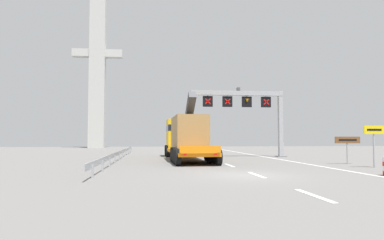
{
  "coord_description": "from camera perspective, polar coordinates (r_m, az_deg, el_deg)",
  "views": [
    {
      "loc": [
        -4.51,
        -16.44,
        1.83
      ],
      "look_at": [
        -1.21,
        12.47,
        3.36
      ],
      "focal_mm": 32.0,
      "sensor_mm": 36.0,
      "label": 1
    }
  ],
  "objects": [
    {
      "name": "ground",
      "position": [
        17.15,
        8.89,
        -9.09
      ],
      "size": [
        112.0,
        112.0,
        0.0
      ],
      "primitive_type": "plane",
      "color": "slate"
    },
    {
      "name": "overhead_lane_gantry",
      "position": [
        33.5,
        9.57,
        2.54
      ],
      "size": [
        9.26,
        0.9,
        6.67
      ],
      "color": "#9EA0A5",
      "rests_on": "ground"
    },
    {
      "name": "edge_line_right",
      "position": [
        30.45,
        14.19,
        -6.35
      ],
      "size": [
        0.2,
        63.0,
        0.01
      ],
      "primitive_type": "cube",
      "color": "silver",
      "rests_on": "ground"
    },
    {
      "name": "guardrail_left",
      "position": [
        29.99,
        -11.84,
        -5.36
      ],
      "size": [
        0.13,
        30.78,
        0.76
      ],
      "color": "#999EA3",
      "rests_on": "ground"
    },
    {
      "name": "tourist_info_sign_brown",
      "position": [
        26.3,
        24.48,
        -3.46
      ],
      "size": [
        1.85,
        0.15,
        1.92
      ],
      "color": "#9EA0A5",
      "rests_on": "ground"
    },
    {
      "name": "exit_sign_yellow",
      "position": [
        23.91,
        28.05,
        -2.39
      ],
      "size": [
        1.32,
        0.15,
        2.59
      ],
      "color": "#9EA0A5",
      "rests_on": "ground"
    },
    {
      "name": "lane_markings",
      "position": [
        38.03,
        1.19,
        -5.75
      ],
      "size": [
        0.2,
        56.99,
        0.01
      ],
      "color": "silver",
      "rests_on": "ground"
    },
    {
      "name": "bridge_pylon_distant",
      "position": [
        65.94,
        -15.47,
        8.1
      ],
      "size": [
        9.0,
        2.0,
        28.02
      ],
      "color": "#B7B7B2",
      "rests_on": "ground"
    },
    {
      "name": "heavy_haul_truck_orange",
      "position": [
        29.86,
        -1.16,
        -2.7
      ],
      "size": [
        3.31,
        14.12,
        5.3
      ],
      "color": "orange",
      "rests_on": "ground"
    }
  ]
}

